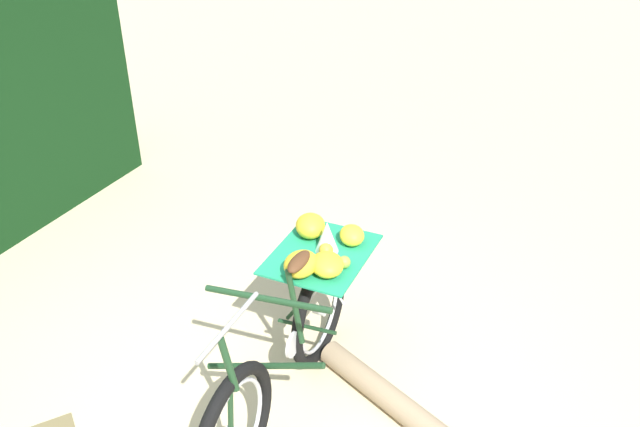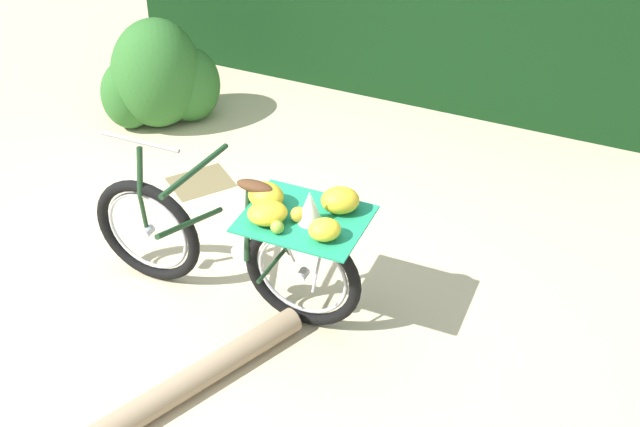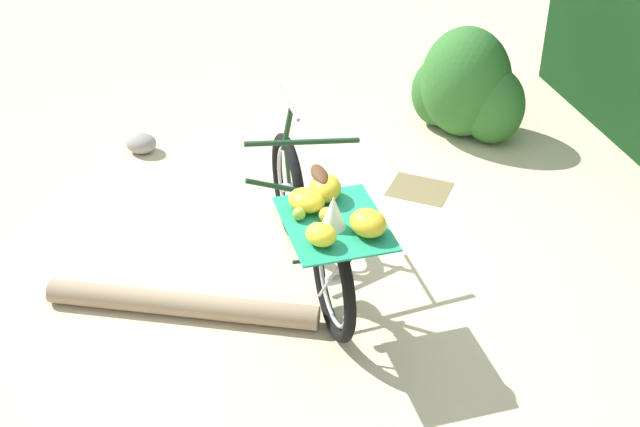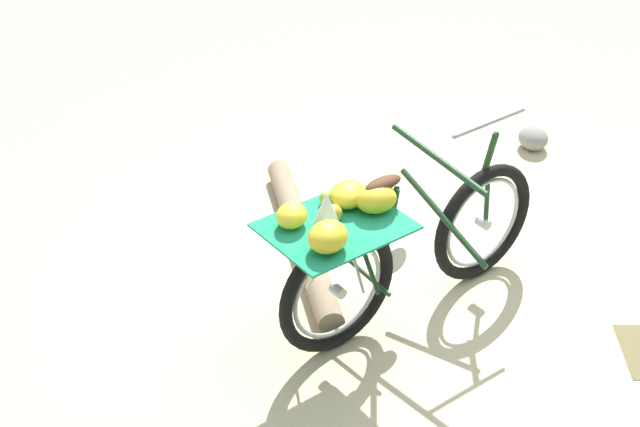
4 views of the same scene
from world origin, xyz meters
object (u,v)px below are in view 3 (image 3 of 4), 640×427
at_px(shrub_cluster, 467,89).
at_px(path_stone, 141,143).
at_px(bicycle, 315,224).
at_px(fallen_log, 182,304).

distance_m(shrub_cluster, path_stone, 2.64).
xyz_separation_m(bicycle, path_stone, (1.94, -1.10, -0.42)).
distance_m(bicycle, shrub_cluster, 2.40).
relative_size(bicycle, fallen_log, 0.95).
xyz_separation_m(shrub_cluster, path_stone, (2.29, 1.27, -0.32)).
relative_size(bicycle, path_stone, 6.30).
bearing_deg(bicycle, fallen_log, 90.53).
height_order(fallen_log, path_stone, path_stone).
bearing_deg(path_stone, bicycle, 150.37).
xyz_separation_m(fallen_log, shrub_cluster, (-1.01, -2.89, 0.33)).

